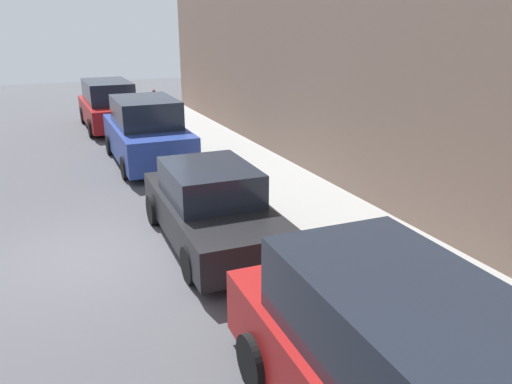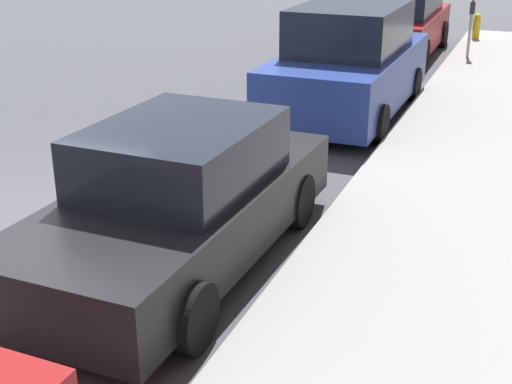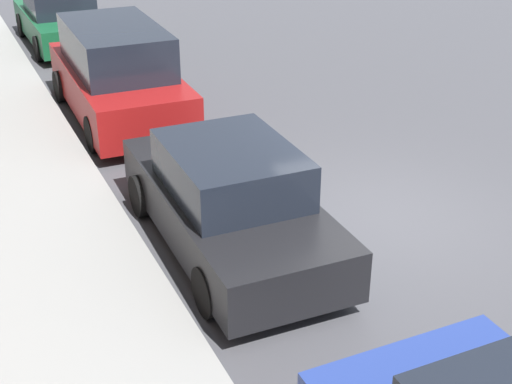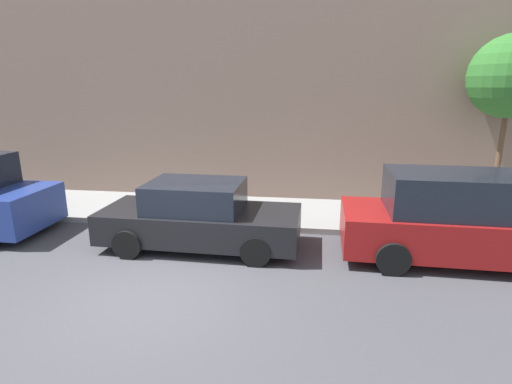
{
  "view_description": "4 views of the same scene",
  "coord_description": "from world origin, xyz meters",
  "px_view_note": "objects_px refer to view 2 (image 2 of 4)",
  "views": [
    {
      "loc": [
        -0.49,
        -8.89,
        4.15
      ],
      "look_at": [
        3.19,
        -0.48,
        1.0
      ],
      "focal_mm": 35.0,
      "sensor_mm": 36.0,
      "label": 1
    },
    {
      "loc": [
        5.68,
        -6.29,
        3.59
      ],
      "look_at": [
        3.27,
        -0.34,
        1.0
      ],
      "focal_mm": 50.0,
      "sensor_mm": 36.0,
      "label": 2
    },
    {
      "loc": [
        5.68,
        7.8,
        5.19
      ],
      "look_at": [
        2.15,
        0.22,
        1.0
      ],
      "focal_mm": 50.0,
      "sensor_mm": 36.0,
      "label": 3
    },
    {
      "loc": [
        -6.06,
        -2.68,
        3.61
      ],
      "look_at": [
        3.69,
        -1.34,
        1.0
      ],
      "focal_mm": 28.0,
      "sensor_mm": 36.0,
      "label": 4
    }
  ],
  "objects_px": {
    "fire_hydrant": "(477,26)",
    "parked_sedan_third": "(180,200)",
    "parked_minivan_fifth": "(400,19)",
    "parking_meter_far": "(471,22)",
    "parked_suv_fourth": "(349,64)"
  },
  "relations": [
    {
      "from": "fire_hydrant",
      "to": "parked_sedan_third",
      "type": "bearing_deg",
      "value": -95.82
    },
    {
      "from": "parked_minivan_fifth",
      "to": "fire_hydrant",
      "type": "distance_m",
      "value": 2.9
    },
    {
      "from": "parked_sedan_third",
      "to": "parked_minivan_fifth",
      "type": "bearing_deg",
      "value": 90.94
    },
    {
      "from": "parked_sedan_third",
      "to": "parking_meter_far",
      "type": "distance_m",
      "value": 12.02
    },
    {
      "from": "parked_sedan_third",
      "to": "fire_hydrant",
      "type": "distance_m",
      "value": 14.7
    },
    {
      "from": "fire_hydrant",
      "to": "parked_minivan_fifth",
      "type": "bearing_deg",
      "value": -126.19
    },
    {
      "from": "fire_hydrant",
      "to": "parking_meter_far",
      "type": "bearing_deg",
      "value": -87.89
    },
    {
      "from": "parked_suv_fourth",
      "to": "fire_hydrant",
      "type": "relative_size",
      "value": 6.98
    },
    {
      "from": "parked_minivan_fifth",
      "to": "parked_sedan_third",
      "type": "bearing_deg",
      "value": -89.06
    },
    {
      "from": "parked_suv_fourth",
      "to": "parking_meter_far",
      "type": "relative_size",
      "value": 3.53
    },
    {
      "from": "parked_suv_fourth",
      "to": "parking_meter_far",
      "type": "xyz_separation_m",
      "value": [
        1.5,
        5.55,
        0.06
      ]
    },
    {
      "from": "parked_suv_fourth",
      "to": "parking_meter_far",
      "type": "height_order",
      "value": "parked_suv_fourth"
    },
    {
      "from": "parked_sedan_third",
      "to": "parking_meter_far",
      "type": "relative_size",
      "value": 3.33
    },
    {
      "from": "parked_minivan_fifth",
      "to": "parking_meter_far",
      "type": "xyz_separation_m",
      "value": [
        1.79,
        -0.39,
        0.07
      ]
    },
    {
      "from": "parked_sedan_third",
      "to": "parking_meter_far",
      "type": "xyz_separation_m",
      "value": [
        1.59,
        11.92,
        0.26
      ]
    }
  ]
}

